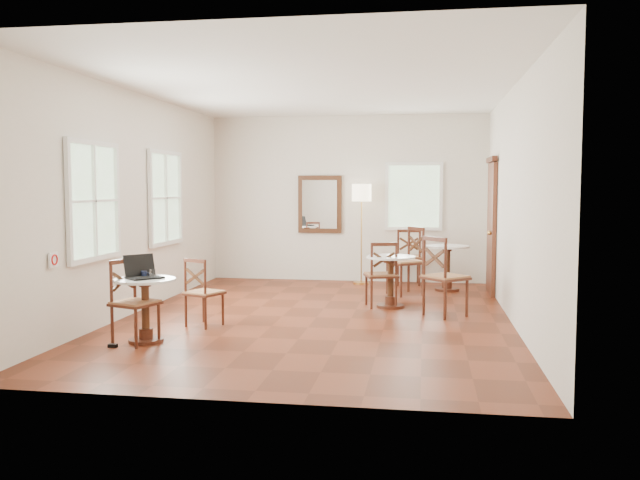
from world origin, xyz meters
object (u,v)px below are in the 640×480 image
(cafe_table_back, at_px, (447,263))
(floor_lamp, at_px, (362,199))
(chair_back_a, at_px, (408,257))
(power_adapter, at_px, (113,346))
(water_glass, at_px, (152,274))
(cafe_table_near, at_px, (145,303))
(mouse, at_px, (151,275))
(laptop, at_px, (142,272))
(chair_back_b, at_px, (407,261))
(chair_mid_a, at_px, (381,275))
(chair_mid_b, at_px, (444,277))
(chair_near_a, at_px, (203,292))
(chair_near_b, at_px, (134,302))
(cafe_table_mid, at_px, (391,276))
(navy_mug, at_px, (144,274))

(cafe_table_back, relative_size, floor_lamp, 0.42)
(chair_back_a, bearing_deg, power_adapter, 54.66)
(water_glass, bearing_deg, chair_back_a, 61.13)
(water_glass, bearing_deg, cafe_table_near, 175.01)
(mouse, xyz_separation_m, power_adapter, (-0.27, -0.41, -0.71))
(cafe_table_back, distance_m, power_adapter, 5.87)
(laptop, distance_m, water_glass, 0.14)
(cafe_table_back, height_order, chair_back_b, chair_back_b)
(chair_back_a, relative_size, power_adapter, 10.53)
(floor_lamp, bearing_deg, cafe_table_back, -20.76)
(chair_mid_a, height_order, chair_mid_b, chair_mid_b)
(cafe_table_near, distance_m, power_adapter, 0.57)
(chair_near_a, bearing_deg, floor_lamp, -88.82)
(chair_mid_a, relative_size, floor_lamp, 0.53)
(floor_lamp, height_order, laptop, floor_lamp)
(chair_near_b, height_order, water_glass, chair_near_b)
(water_glass, bearing_deg, laptop, 162.03)
(cafe_table_near, xyz_separation_m, chair_back_a, (2.76, 4.84, 0.05))
(cafe_table_mid, bearing_deg, laptop, -135.90)
(chair_near_a, height_order, chair_mid_b, chair_mid_b)
(cafe_table_mid, bearing_deg, chair_near_b, -135.30)
(chair_near_b, bearing_deg, chair_near_a, -4.77)
(cafe_table_back, distance_m, chair_mid_a, 1.95)
(chair_back_b, xyz_separation_m, mouse, (-2.74, -3.63, 0.19))
(chair_near_a, height_order, chair_near_b, chair_near_b)
(chair_mid_a, distance_m, chair_back_b, 1.21)
(chair_back_a, bearing_deg, water_glass, 56.21)
(cafe_table_mid, height_order, power_adapter, cafe_table_mid)
(cafe_table_mid, relative_size, chair_near_b, 0.80)
(chair_back_b, bearing_deg, cafe_table_near, -71.34)
(cafe_table_back, distance_m, chair_back_a, 0.87)
(mouse, relative_size, navy_mug, 1.11)
(floor_lamp, bearing_deg, navy_mug, -112.35)
(navy_mug, xyz_separation_m, water_glass, (0.12, -0.05, 0.02))
(floor_lamp, relative_size, power_adapter, 18.88)
(chair_near_a, relative_size, water_glass, 7.87)
(chair_mid_b, height_order, navy_mug, chair_mid_b)
(cafe_table_back, xyz_separation_m, navy_mug, (-3.45, -4.21, 0.28))
(floor_lamp, height_order, mouse, floor_lamp)
(cafe_table_back, height_order, water_glass, water_glass)
(cafe_table_back, xyz_separation_m, floor_lamp, (-1.48, 0.56, 1.04))
(navy_mug, bearing_deg, floor_lamp, 67.65)
(water_glass, height_order, power_adapter, water_glass)
(chair_back_a, bearing_deg, cafe_table_near, 55.32)
(water_glass, bearing_deg, cafe_table_mid, 46.11)
(chair_near_a, distance_m, water_glass, 1.01)
(chair_mid_b, bearing_deg, cafe_table_back, -45.71)
(laptop, bearing_deg, mouse, 0.84)
(cafe_table_back, distance_m, navy_mug, 5.45)
(chair_near_a, relative_size, chair_mid_b, 0.80)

